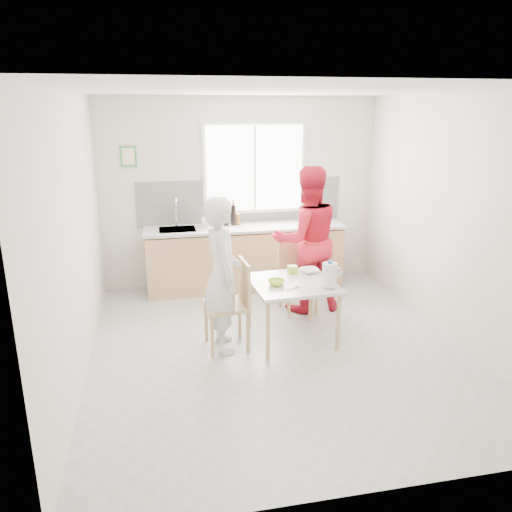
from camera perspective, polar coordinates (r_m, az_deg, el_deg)
The scene contains 21 objects.
ground at distance 5.62m, azimuth 2.40°, elevation -10.30°, with size 4.50×4.50×0.00m, color #B7B7B2.
room_shell at distance 5.09m, azimuth 2.63°, elevation 6.43°, with size 4.50×4.50×4.50m.
window at distance 7.27m, azimuth -0.17°, elevation 10.00°, with size 1.50×0.06×1.30m.
backsplash at distance 7.32m, azimuth -1.73°, elevation 6.28°, with size 3.00×0.02×0.65m, color white.
picture_frame at distance 7.12m, azimuth -14.38°, elevation 10.96°, with size 0.22×0.03×0.28m.
kitchen_counter at distance 7.24m, azimuth -1.31°, elevation -0.43°, with size 2.84×0.64×1.37m.
dining_table at distance 5.56m, azimuth 4.13°, elevation -3.66°, with size 0.95×0.95×0.69m.
chair_left at distance 5.42m, azimuth -2.68°, elevation -5.11°, with size 0.48×0.48×0.98m.
chair_far at distance 6.44m, azimuth 4.66°, elevation -1.78°, with size 0.46×0.46×0.94m.
person_white at distance 5.29m, azimuth -3.87°, elevation -2.18°, with size 0.61×0.40×1.68m, color silver.
person_red at distance 6.34m, azimuth 5.82°, elevation 1.84°, with size 0.91×0.71×1.86m, color red.
bowl_green at distance 5.42m, azimuth 2.33°, elevation -3.05°, with size 0.19×0.19×0.06m, color #A8D731.
bowl_white at distance 5.85m, azimuth 6.13°, elevation -1.67°, with size 0.21×0.21×0.05m, color white.
milk_jug at distance 5.36m, azimuth 8.45°, elevation -2.10°, with size 0.22×0.16×0.28m.
green_box at distance 5.81m, azimuth 4.18°, elevation -1.57°, with size 0.10×0.10×0.09m, color #A4D531.
spoon at distance 5.32m, azimuth 4.11°, elevation -3.72°, with size 0.01×0.01×0.16m, color #A5A5AA.
cutting_board at distance 7.26m, azimuth 6.70°, elevation 3.67°, with size 0.35×0.25×0.01m, color #A1CC2F.
wine_bottle_a at distance 7.10m, azimuth -3.46°, elevation 4.73°, with size 0.07×0.07×0.32m, color black.
wine_bottle_b at distance 7.14m, azimuth -2.62°, elevation 4.72°, with size 0.07×0.07×0.30m, color black.
jar_amber at distance 7.16m, azimuth -2.06°, elevation 4.20°, with size 0.06×0.06×0.16m, color #8C601E.
soap_bottle at distance 7.05m, azimuth -5.87°, elevation 4.07°, with size 0.09×0.09×0.20m, color #999999.
Camera 1 is at (-1.24, -4.85, 2.56)m, focal length 35.00 mm.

